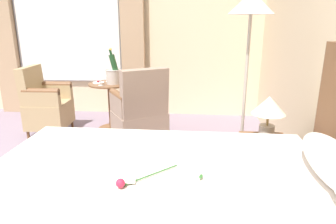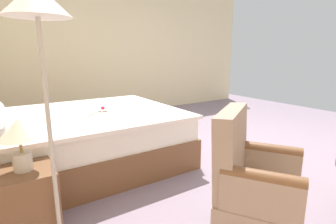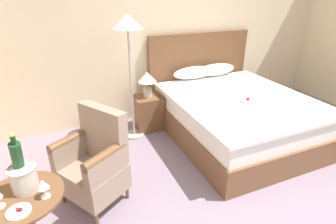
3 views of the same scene
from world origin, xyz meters
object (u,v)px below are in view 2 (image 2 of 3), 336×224
floor_lamp_brass (39,29)px  armchair_by_window (252,190)px  bedside_lamp (19,134)px  bed (80,137)px  nightstand (28,203)px

floor_lamp_brass → armchair_by_window: size_ratio=1.75×
bedside_lamp → armchair_by_window: size_ratio=0.38×
floor_lamp_brass → bed: bearing=-21.2°
nightstand → floor_lamp_brass: bearing=-151.4°
armchair_by_window → bedside_lamp: bearing=51.7°
nightstand → bedside_lamp: bedside_lamp is taller
bed → nightstand: (-1.07, 0.68, -0.10)m
armchair_by_window → bed: bearing=15.7°
bedside_lamp → floor_lamp_brass: floor_lamp_brass is taller
bed → bedside_lamp: 1.33m
floor_lamp_brass → nightstand: bearing=28.6°
bed → armchair_by_window: size_ratio=2.25×
nightstand → bedside_lamp: (-0.00, 0.00, 0.53)m
bedside_lamp → floor_lamp_brass: 0.75m
nightstand → armchair_by_window: (-0.99, -1.25, 0.18)m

